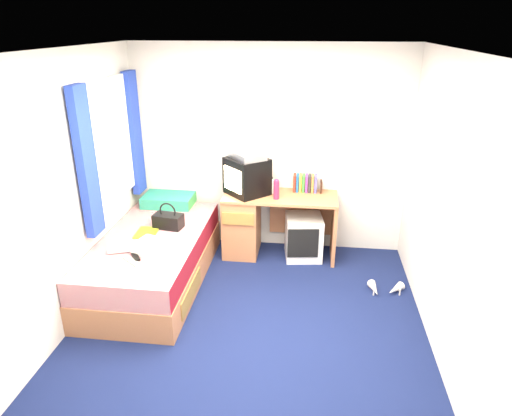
# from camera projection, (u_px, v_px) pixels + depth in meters

# --- Properties ---
(ground) EXTENTS (3.40, 3.40, 0.00)m
(ground) POSITION_uv_depth(u_px,v_px,m) (249.00, 324.00, 4.21)
(ground) COLOR #0C1438
(ground) RESTS_ON ground
(room_shell) EXTENTS (3.40, 3.40, 3.40)m
(room_shell) POSITION_uv_depth(u_px,v_px,m) (248.00, 175.00, 3.66)
(room_shell) COLOR white
(room_shell) RESTS_ON ground
(bed) EXTENTS (1.01, 2.00, 0.54)m
(bed) POSITION_uv_depth(u_px,v_px,m) (154.00, 260.00, 4.81)
(bed) COLOR #B3734A
(bed) RESTS_ON ground
(pillow) EXTENTS (0.59, 0.38, 0.13)m
(pillow) POSITION_uv_depth(u_px,v_px,m) (169.00, 200.00, 5.48)
(pillow) COLOR #176F98
(pillow) RESTS_ON bed
(desk) EXTENTS (1.30, 0.55, 0.75)m
(desk) POSITION_uv_depth(u_px,v_px,m) (257.00, 221.00, 5.39)
(desk) COLOR #B3734A
(desk) RESTS_ON ground
(storage_cube) EXTENTS (0.46, 0.46, 0.51)m
(storage_cube) POSITION_uv_depth(u_px,v_px,m) (303.00, 237.00, 5.34)
(storage_cube) COLOR silver
(storage_cube) RESTS_ON ground
(crt_tv) EXTENTS (0.58, 0.58, 0.42)m
(crt_tv) POSITION_uv_depth(u_px,v_px,m) (247.00, 176.00, 5.19)
(crt_tv) COLOR black
(crt_tv) RESTS_ON desk
(vcr) EXTENTS (0.48, 0.50, 0.08)m
(vcr) POSITION_uv_depth(u_px,v_px,m) (247.00, 155.00, 5.10)
(vcr) COLOR #ABABAD
(vcr) RESTS_ON crt_tv
(book_row) EXTENTS (0.27, 0.13, 0.20)m
(book_row) POSITION_uv_depth(u_px,v_px,m) (305.00, 183.00, 5.31)
(book_row) COLOR maroon
(book_row) RESTS_ON desk
(picture_frame) EXTENTS (0.02, 0.12, 0.14)m
(picture_frame) POSITION_uv_depth(u_px,v_px,m) (321.00, 186.00, 5.29)
(picture_frame) COLOR black
(picture_frame) RESTS_ON desk
(pink_water_bottle) EXTENTS (0.07, 0.07, 0.21)m
(pink_water_bottle) POSITION_uv_depth(u_px,v_px,m) (276.00, 190.00, 5.08)
(pink_water_bottle) COLOR #E72043
(pink_water_bottle) RESTS_ON desk
(aerosol_can) EXTENTS (0.06, 0.06, 0.18)m
(aerosol_can) POSITION_uv_depth(u_px,v_px,m) (272.00, 186.00, 5.25)
(aerosol_can) COLOR silver
(aerosol_can) RESTS_ON desk
(handbag) EXTENTS (0.33, 0.22, 0.28)m
(handbag) POSITION_uv_depth(u_px,v_px,m) (168.00, 220.00, 4.87)
(handbag) COLOR black
(handbag) RESTS_ON bed
(towel) EXTENTS (0.38, 0.34, 0.10)m
(towel) POSITION_uv_depth(u_px,v_px,m) (152.00, 247.00, 4.37)
(towel) COLOR white
(towel) RESTS_ON bed
(magazine) EXTENTS (0.22, 0.29, 0.01)m
(magazine) POSITION_uv_depth(u_px,v_px,m) (146.00, 233.00, 4.77)
(magazine) COLOR yellow
(magazine) RESTS_ON bed
(water_bottle) EXTENTS (0.21, 0.13, 0.07)m
(water_bottle) POSITION_uv_depth(u_px,v_px,m) (119.00, 250.00, 4.35)
(water_bottle) COLOR white
(water_bottle) RESTS_ON bed
(colour_swatch_fan) EXTENTS (0.21, 0.18, 0.01)m
(colour_swatch_fan) POSITION_uv_depth(u_px,v_px,m) (132.00, 261.00, 4.20)
(colour_swatch_fan) COLOR yellow
(colour_swatch_fan) RESTS_ON bed
(remote_control) EXTENTS (0.13, 0.16, 0.02)m
(remote_control) POSITION_uv_depth(u_px,v_px,m) (136.00, 257.00, 4.27)
(remote_control) COLOR black
(remote_control) RESTS_ON bed
(window_assembly) EXTENTS (0.11, 1.42, 1.40)m
(window_assembly) POSITION_uv_depth(u_px,v_px,m) (111.00, 145.00, 4.68)
(window_assembly) COLOR silver
(window_assembly) RESTS_ON room_shell
(white_heels) EXTENTS (0.38, 0.25, 0.09)m
(white_heels) POSITION_uv_depth(u_px,v_px,m) (385.00, 289.00, 4.69)
(white_heels) COLOR silver
(white_heels) RESTS_ON ground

